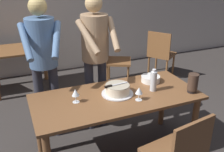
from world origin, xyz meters
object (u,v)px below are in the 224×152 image
Objects in this scene: cake_on_platter at (117,90)px; hurricane_lamp at (193,83)px; cake_knife at (111,86)px; background_chair_2 at (161,52)px; background_table at (20,58)px; person_standing_beside at (43,56)px; plate_stack at (151,79)px; background_chair_0 at (114,58)px; main_dining_table at (117,105)px; wine_glass_far at (75,93)px; wine_glass_near at (139,91)px; water_bottle at (153,81)px; person_cutting_cake at (95,50)px.

hurricane_lamp is (0.76, -0.27, 0.06)m from cake_on_platter.
background_chair_2 is (1.72, 1.71, -0.37)m from cake_knife.
background_table is (-0.84, 2.14, -0.22)m from cake_on_platter.
plate_stack is at bearing -21.95° from person_standing_beside.
cake_on_platter is 1.26× the size of cake_knife.
person_standing_beside is 1.91× the size of background_chair_0.
main_dining_table reaches higher than background_table.
main_dining_table is 1.94m from background_chair_0.
person_standing_beside is at bearing 133.57° from cake_knife.
wine_glass_near is at bearing -18.58° from wine_glass_far.
background_chair_2 is (2.10, 1.71, -0.36)m from wine_glass_far.
background_chair_0 is at bearing 82.19° from plate_stack.
wine_glass_near is 0.14× the size of background_table.
cake_knife is (-0.05, 0.02, 0.23)m from main_dining_table.
water_bottle is at bearing 28.25° from wine_glass_near.
water_bottle is at bearing -10.23° from cake_on_platter.
water_bottle is (0.42, -0.04, 0.22)m from main_dining_table.
plate_stack is 1.65m from background_chair_0.
person_standing_beside reaches higher than background_chair_2.
cake_on_platter is 0.41m from water_bottle.
person_cutting_cake reaches higher than plate_stack.
person_cutting_cake is (0.03, 0.58, 0.21)m from cake_knife.
background_chair_2 is (1.25, 1.78, -0.37)m from water_bottle.
cake_knife is 0.16× the size of person_cutting_cake.
plate_stack is (0.49, 0.14, -0.02)m from cake_on_platter.
wine_glass_near is 0.16× the size of background_chair_0.
water_bottle is 0.28× the size of background_chair_0.
main_dining_table is 2.41m from background_chair_2.
water_bottle is 1.19× the size of hurricane_lamp.
background_table is at bearing 123.62° from plate_stack.
background_chair_0 reaches higher than background_table.
background_table is at bearing 110.64° from main_dining_table.
wine_glass_far is 1.25m from hurricane_lamp.
person_standing_beside reaches higher than hurricane_lamp.
background_chair_0 is at bearing 176.88° from background_chair_2.
water_bottle is 2.21m from background_chair_2.
cake_on_platter is 1.55× the size of plate_stack.
person_standing_beside is (-0.80, 0.81, 0.22)m from wine_glass_near.
hurricane_lamp is at bearing -19.25° from cake_on_platter.
background_chair_0 is (0.78, 1.76, -0.37)m from cake_knife.
hurricane_lamp is 0.23× the size of background_chair_2.
cake_on_platter is at bearing 169.77° from water_bottle.
wine_glass_near is at bearing -128.18° from background_chair_2.
water_bottle reaches higher than cake_on_platter.
main_dining_table is 1.76× the size of background_table.
wine_glass_far is at bearing -125.73° from person_cutting_cake.
water_bottle is 0.15× the size of person_standing_beside.
cake_knife is 0.30× the size of background_chair_2.
background_table is at bearing 123.63° from hurricane_lamp.
plate_stack reaches higher than background_table.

